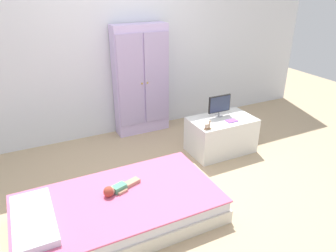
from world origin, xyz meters
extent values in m
cube|color=tan|center=(0.00, 0.00, -0.01)|extent=(10.00, 10.00, 0.02)
cube|color=silver|center=(0.00, 1.57, 1.35)|extent=(6.40, 0.05, 2.70)
cube|color=silver|center=(-0.65, -0.29, 0.07)|extent=(1.82, 0.99, 0.13)
cube|color=silver|center=(-0.65, -0.29, 0.18)|extent=(1.78, 0.95, 0.10)
cube|color=#D65B84|center=(-0.65, -0.29, 0.24)|extent=(1.81, 0.98, 0.02)
cube|color=silver|center=(-1.36, -0.29, 0.28)|extent=(0.32, 0.71, 0.06)
cube|color=#4CA375|center=(-0.60, -0.19, 0.28)|extent=(0.15, 0.12, 0.06)
cube|color=tan|center=(-0.47, -0.13, 0.27)|extent=(0.16, 0.08, 0.04)
cube|color=tan|center=(-0.46, -0.16, 0.27)|extent=(0.16, 0.08, 0.04)
cube|color=tan|center=(-0.62, -0.14, 0.26)|extent=(0.10, 0.06, 0.03)
cube|color=tan|center=(-0.59, -0.24, 0.26)|extent=(0.10, 0.06, 0.03)
sphere|color=tan|center=(-0.70, -0.22, 0.29)|extent=(0.09, 0.09, 0.09)
sphere|color=#9E3D2D|center=(-0.71, -0.23, 0.30)|extent=(0.10, 0.10, 0.10)
cube|color=silver|center=(0.27, 1.42, 0.76)|extent=(0.76, 0.22, 1.52)
cube|color=#AF9DC9|center=(0.08, 1.30, 0.80)|extent=(0.36, 0.02, 1.25)
cube|color=#AF9DC9|center=(0.46, 1.30, 0.80)|extent=(0.36, 0.02, 1.25)
sphere|color=gold|center=(0.23, 1.28, 0.76)|extent=(0.02, 0.02, 0.02)
sphere|color=gold|center=(0.31, 1.28, 0.76)|extent=(0.02, 0.02, 0.02)
cube|color=silver|center=(0.95, 0.39, 0.23)|extent=(0.81, 0.50, 0.45)
cylinder|color=#99999E|center=(0.95, 0.48, 0.46)|extent=(0.10, 0.10, 0.01)
cylinder|color=#99999E|center=(0.95, 0.48, 0.49)|extent=(0.02, 0.02, 0.05)
cube|color=black|center=(0.95, 0.48, 0.62)|extent=(0.31, 0.02, 0.22)
cube|color=#28334C|center=(0.95, 0.47, 0.62)|extent=(0.29, 0.01, 0.20)
cube|color=#8E6642|center=(0.61, 0.23, 0.46)|extent=(0.09, 0.01, 0.01)
cube|color=#8E6642|center=(0.61, 0.20, 0.46)|extent=(0.09, 0.01, 0.01)
cube|color=tan|center=(0.61, 0.22, 0.50)|extent=(0.06, 0.03, 0.03)
cylinder|color=tan|center=(0.64, 0.22, 0.48)|extent=(0.01, 0.01, 0.02)
cylinder|color=tan|center=(0.64, 0.21, 0.48)|extent=(0.01, 0.01, 0.02)
cylinder|color=tan|center=(0.59, 0.22, 0.48)|extent=(0.01, 0.01, 0.02)
cylinder|color=tan|center=(0.59, 0.21, 0.48)|extent=(0.01, 0.01, 0.02)
cylinder|color=tan|center=(0.64, 0.22, 0.53)|extent=(0.02, 0.02, 0.02)
sphere|color=tan|center=(0.64, 0.22, 0.55)|extent=(0.03, 0.03, 0.03)
cube|color=#8E51B2|center=(1.01, 0.28, 0.46)|extent=(0.14, 0.09, 0.01)
camera|label=1|loc=(-1.27, -2.56, 2.03)|focal=33.80mm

